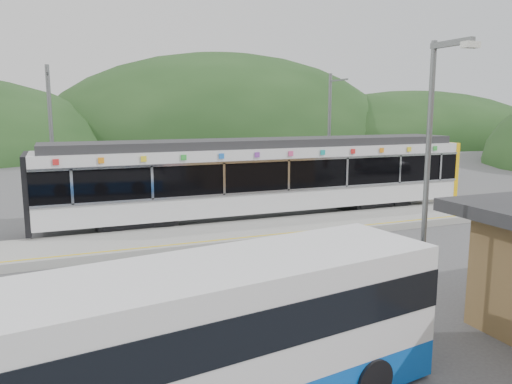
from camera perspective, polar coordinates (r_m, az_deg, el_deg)
name	(u,v)px	position (r m, az deg, el deg)	size (l,w,h in m)	color
ground	(277,258)	(17.43, 2.43, -7.57)	(120.00, 120.00, 0.00)	#4C4C4F
hills	(347,215)	(24.83, 10.40, -2.58)	(146.00, 149.00, 26.00)	#1E3D19
platform	(243,233)	(20.33, -1.44, -4.65)	(26.00, 3.20, 0.30)	#9E9E99
yellow_line	(255,236)	(19.12, -0.06, -5.08)	(26.00, 0.10, 0.01)	yellow
train	(265,175)	(23.21, 1.07, 1.92)	(20.44, 3.01, 3.74)	black
catenary_mast_west	(52,143)	(23.76, -22.29, 5.24)	(0.18, 1.80, 7.00)	slate
catenary_mast_east	(329,136)	(27.55, 8.39, 6.31)	(0.18, 1.80, 7.00)	slate
bus	(172,355)	(8.36, -9.61, -17.92)	(9.82, 3.63, 2.62)	blue
lamp_post	(432,167)	(11.34, 19.43, 2.72)	(0.35, 1.13, 6.50)	slate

